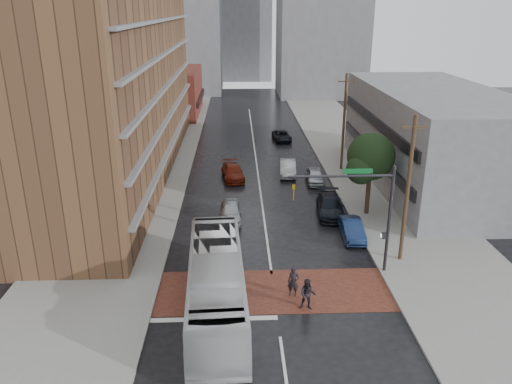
{
  "coord_description": "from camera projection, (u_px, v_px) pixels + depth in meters",
  "views": [
    {
      "loc": [
        -2.11,
        -25.62,
        16.13
      ],
      "look_at": [
        -0.78,
        8.29,
        3.5
      ],
      "focal_mm": 35.0,
      "sensor_mm": 36.0,
      "label": 1
    }
  ],
  "objects": [
    {
      "name": "car_travel_b",
      "position": [
        288.0,
        168.0,
        50.76
      ],
      "size": [
        1.92,
        4.65,
        1.5
      ],
      "primitive_type": "imported",
      "rotation": [
        0.0,
        0.0,
        -0.08
      ],
      "color": "#A3A7AB",
      "rests_on": "ground"
    },
    {
      "name": "utility_pole_near",
      "position": [
        408.0,
        189.0,
        31.98
      ],
      "size": [
        1.6,
        0.26,
        10.0
      ],
      "color": "#473321",
      "rests_on": "ground"
    },
    {
      "name": "distant_tower_west",
      "position": [
        174.0,
        8.0,
        96.65
      ],
      "size": [
        18.0,
        16.0,
        32.0
      ],
      "primitive_type": "cube",
      "color": "gray",
      "rests_on": "ground"
    },
    {
      "name": "car_travel_a",
      "position": [
        231.0,
        212.0,
        39.89
      ],
      "size": [
        1.77,
        4.37,
        1.49
      ],
      "primitive_type": "imported",
      "rotation": [
        0.0,
        0.0,
        -0.0
      ],
      "color": "#A8ABB0",
      "rests_on": "ground"
    },
    {
      "name": "ground",
      "position": [
        274.0,
        295.0,
        29.7
      ],
      "size": [
        160.0,
        160.0,
        0.0
      ],
      "primitive_type": "plane",
      "color": "black",
      "rests_on": "ground"
    },
    {
      "name": "pedestrian_b",
      "position": [
        308.0,
        294.0,
        28.03
      ],
      "size": [
        1.05,
        0.89,
        1.89
      ],
      "primitive_type": "imported",
      "rotation": [
        0.0,
        0.0,
        -0.2
      ],
      "color": "black",
      "rests_on": "ground"
    },
    {
      "name": "suv_travel",
      "position": [
        282.0,
        136.0,
        63.79
      ],
      "size": [
        2.46,
        4.63,
        1.24
      ],
      "primitive_type": "imported",
      "rotation": [
        0.0,
        0.0,
        0.09
      ],
      "color": "black",
      "rests_on": "ground"
    },
    {
      "name": "car_parked_far",
      "position": [
        315.0,
        176.0,
        48.47
      ],
      "size": [
        1.87,
        4.21,
        1.41
      ],
      "primitive_type": "imported",
      "rotation": [
        0.0,
        0.0,
        -0.05
      ],
      "color": "#A0A3A7",
      "rests_on": "ground"
    },
    {
      "name": "signal_mast",
      "position": [
        367.0,
        205.0,
        30.6
      ],
      "size": [
        6.5,
        0.3,
        7.2
      ],
      "color": "#2D2D33",
      "rests_on": "ground"
    },
    {
      "name": "crosswalk",
      "position": [
        274.0,
        291.0,
        30.16
      ],
      "size": [
        14.0,
        5.0,
        0.02
      ],
      "primitive_type": "cube",
      "color": "brown",
      "rests_on": "ground"
    },
    {
      "name": "transit_bus",
      "position": [
        216.0,
        284.0,
        27.53
      ],
      "size": [
        3.56,
        12.8,
        3.53
      ],
      "primitive_type": "imported",
      "rotation": [
        0.0,
        0.0,
        0.05
      ],
      "color": "#B9B9BB",
      "rests_on": "ground"
    },
    {
      "name": "sidewalk_west",
      "position": [
        149.0,
        169.0,
        52.66
      ],
      "size": [
        9.0,
        90.0,
        0.15
      ],
      "primitive_type": "cube",
      "color": "gray",
      "rests_on": "ground"
    },
    {
      "name": "sidewalk_east",
      "position": [
        364.0,
        166.0,
        53.51
      ],
      "size": [
        9.0,
        90.0,
        0.15
      ],
      "primitive_type": "cube",
      "color": "gray",
      "rests_on": "ground"
    },
    {
      "name": "car_travel_c",
      "position": [
        233.0,
        172.0,
        49.56
      ],
      "size": [
        2.59,
        5.08,
        1.41
      ],
      "primitive_type": "imported",
      "rotation": [
        0.0,
        0.0,
        0.13
      ],
      "color": "#651A0B",
      "rests_on": "ground"
    },
    {
      "name": "pedestrian_a",
      "position": [
        293.0,
        282.0,
        29.37
      ],
      "size": [
        0.75,
        0.56,
        1.86
      ],
      "primitive_type": "imported",
      "rotation": [
        0.0,
        0.0,
        -0.18
      ],
      "color": "black",
      "rests_on": "ground"
    },
    {
      "name": "utility_pole_far",
      "position": [
        344.0,
        122.0,
        50.71
      ],
      "size": [
        1.6,
        0.26,
        10.0
      ],
      "color": "#473321",
      "rests_on": "ground"
    },
    {
      "name": "distant_tower_center",
      "position": [
        245.0,
        26.0,
        114.49
      ],
      "size": [
        12.0,
        10.0,
        24.0
      ],
      "primitive_type": "cube",
      "color": "gray",
      "rests_on": "ground"
    },
    {
      "name": "street_tree",
      "position": [
        371.0,
        160.0,
        39.63
      ],
      "size": [
        4.2,
        4.1,
        6.9
      ],
      "color": "#332319",
      "rests_on": "ground"
    },
    {
      "name": "building_east",
      "position": [
        432.0,
        137.0,
        47.47
      ],
      "size": [
        11.0,
        26.0,
        9.0
      ],
      "primitive_type": "cube",
      "color": "gray",
      "rests_on": "ground"
    },
    {
      "name": "storefront_west",
      "position": [
        174.0,
        92.0,
        78.61
      ],
      "size": [
        8.0,
        16.0,
        7.0
      ],
      "primitive_type": "cube",
      "color": "maroon",
      "rests_on": "ground"
    },
    {
      "name": "car_parked_mid",
      "position": [
        330.0,
        206.0,
        41.0
      ],
      "size": [
        2.56,
        5.4,
        1.52
      ],
      "primitive_type": "imported",
      "rotation": [
        0.0,
        0.0,
        -0.08
      ],
      "color": "black",
      "rests_on": "ground"
    },
    {
      "name": "car_parked_near",
      "position": [
        352.0,
        229.0,
        36.88
      ],
      "size": [
        1.53,
        4.19,
        1.37
      ],
      "primitive_type": "imported",
      "rotation": [
        0.0,
        0.0,
        -0.02
      ],
      "color": "#15254A",
      "rests_on": "ground"
    },
    {
      "name": "apartment_block",
      "position": [
        109.0,
        31.0,
        46.78
      ],
      "size": [
        10.0,
        44.0,
        28.0
      ],
      "primitive_type": "cube",
      "color": "brown",
      "rests_on": "ground"
    }
  ]
}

